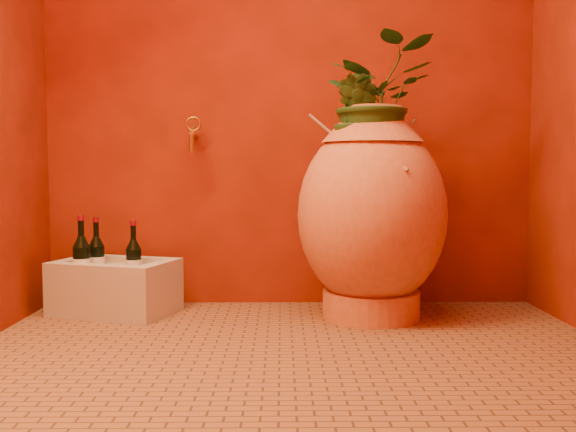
{
  "coord_description": "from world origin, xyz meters",
  "views": [
    {
      "loc": [
        -0.04,
        -2.33,
        0.69
      ],
      "look_at": [
        -0.02,
        0.35,
        0.5
      ],
      "focal_mm": 40.0,
      "sensor_mm": 36.0,
      "label": 1
    }
  ],
  "objects_px": {
    "stone_basin": "(115,288)",
    "wine_bottle_a": "(82,262)",
    "wall_tap": "(193,133)",
    "amphora": "(372,214)",
    "wine_bottle_b": "(97,260)",
    "wine_bottle_c": "(134,263)"
  },
  "relations": [
    {
      "from": "stone_basin",
      "to": "wine_bottle_a",
      "type": "distance_m",
      "value": 0.21
    },
    {
      "from": "wine_bottle_a",
      "to": "wall_tap",
      "type": "xyz_separation_m",
      "value": [
        0.5,
        0.23,
        0.62
      ]
    },
    {
      "from": "amphora",
      "to": "stone_basin",
      "type": "bearing_deg",
      "value": 175.06
    },
    {
      "from": "wine_bottle_a",
      "to": "wall_tap",
      "type": "height_order",
      "value": "wall_tap"
    },
    {
      "from": "wine_bottle_b",
      "to": "wall_tap",
      "type": "bearing_deg",
      "value": 13.67
    },
    {
      "from": "stone_basin",
      "to": "wine_bottle_b",
      "type": "distance_m",
      "value": 0.17
    },
    {
      "from": "wine_bottle_a",
      "to": "wine_bottle_b",
      "type": "relative_size",
      "value": 1.06
    },
    {
      "from": "amphora",
      "to": "wine_bottle_a",
      "type": "relative_size",
      "value": 2.88
    },
    {
      "from": "wine_bottle_c",
      "to": "wall_tap",
      "type": "xyz_separation_m",
      "value": [
        0.27,
        0.18,
        0.63
      ]
    },
    {
      "from": "wine_bottle_b",
      "to": "wall_tap",
      "type": "height_order",
      "value": "wall_tap"
    },
    {
      "from": "wine_bottle_c",
      "to": "wine_bottle_b",
      "type": "bearing_deg",
      "value": 160.54
    },
    {
      "from": "amphora",
      "to": "wine_bottle_b",
      "type": "xyz_separation_m",
      "value": [
        -1.33,
        0.15,
        -0.24
      ]
    },
    {
      "from": "amphora",
      "to": "wine_bottle_c",
      "type": "relative_size",
      "value": 3.16
    },
    {
      "from": "stone_basin",
      "to": "wine_bottle_b",
      "type": "xyz_separation_m",
      "value": [
        -0.1,
        0.04,
        0.13
      ]
    },
    {
      "from": "wall_tap",
      "to": "stone_basin",
      "type": "bearing_deg",
      "value": -156.59
    },
    {
      "from": "amphora",
      "to": "wall_tap",
      "type": "height_order",
      "value": "amphora"
    },
    {
      "from": "amphora",
      "to": "wine_bottle_a",
      "type": "xyz_separation_m",
      "value": [
        -1.37,
        0.03,
        -0.23
      ]
    },
    {
      "from": "wine_bottle_c",
      "to": "amphora",
      "type": "bearing_deg",
      "value": -4.1
    },
    {
      "from": "wine_bottle_b",
      "to": "wine_bottle_c",
      "type": "bearing_deg",
      "value": -19.46
    },
    {
      "from": "wine_bottle_a",
      "to": "stone_basin",
      "type": "bearing_deg",
      "value": 27.41
    },
    {
      "from": "wine_bottle_c",
      "to": "wall_tap",
      "type": "height_order",
      "value": "wall_tap"
    },
    {
      "from": "stone_basin",
      "to": "wine_bottle_a",
      "type": "bearing_deg",
      "value": -152.59
    }
  ]
}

